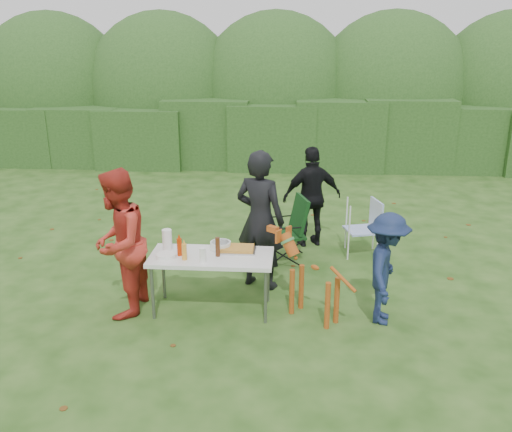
# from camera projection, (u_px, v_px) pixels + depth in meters

# --- Properties ---
(ground) EXTENTS (80.00, 80.00, 0.00)m
(ground) POSITION_uv_depth(u_px,v_px,m) (243.00, 315.00, 6.70)
(ground) COLOR #1E4211
(hedge_row) EXTENTS (22.00, 1.40, 1.70)m
(hedge_row) POSITION_uv_depth(u_px,v_px,m) (273.00, 135.00, 14.00)
(hedge_row) COLOR #23471C
(hedge_row) RESTS_ON ground
(shrub_backdrop) EXTENTS (20.00, 2.60, 3.20)m
(shrub_backdrop) POSITION_uv_depth(u_px,v_px,m) (275.00, 99.00, 15.28)
(shrub_backdrop) COLOR #3D6628
(shrub_backdrop) RESTS_ON ground
(folding_table) EXTENTS (1.50, 0.70, 0.74)m
(folding_table) POSITION_uv_depth(u_px,v_px,m) (211.00, 259.00, 6.61)
(folding_table) COLOR silver
(folding_table) RESTS_ON ground
(person_cook) EXTENTS (0.82, 0.69, 1.90)m
(person_cook) POSITION_uv_depth(u_px,v_px,m) (260.00, 220.00, 7.21)
(person_cook) COLOR black
(person_cook) RESTS_ON ground
(person_red_jacket) EXTENTS (0.72, 0.91, 1.82)m
(person_red_jacket) POSITION_uv_depth(u_px,v_px,m) (118.00, 244.00, 6.49)
(person_red_jacket) COLOR #B32C21
(person_red_jacket) RESTS_ON ground
(person_black_puffy) EXTENTS (1.03, 0.66, 1.64)m
(person_black_puffy) POSITION_uv_depth(u_px,v_px,m) (312.00, 197.00, 8.71)
(person_black_puffy) COLOR black
(person_black_puffy) RESTS_ON ground
(child) EXTENTS (0.69, 0.97, 1.36)m
(child) POSITION_uv_depth(u_px,v_px,m) (386.00, 269.00, 6.36)
(child) COLOR #162245
(child) RESTS_ON ground
(dog) EXTENTS (1.10, 1.00, 1.02)m
(dog) POSITION_uv_depth(u_px,v_px,m) (315.00, 280.00, 6.48)
(dog) COLOR #9C4716
(dog) RESTS_ON ground
(camping_chair) EXTENTS (0.81, 0.81, 1.03)m
(camping_chair) POSITION_uv_depth(u_px,v_px,m) (284.00, 230.00, 8.10)
(camping_chair) COLOR #103612
(camping_chair) RESTS_ON ground
(lawn_chair) EXTENTS (0.64, 0.64, 0.89)m
(lawn_chair) POSITION_uv_depth(u_px,v_px,m) (362.00, 228.00, 8.43)
(lawn_chair) COLOR #486DD1
(lawn_chair) RESTS_ON ground
(food_tray) EXTENTS (0.45, 0.30, 0.02)m
(food_tray) POSITION_uv_depth(u_px,v_px,m) (237.00, 250.00, 6.73)
(food_tray) COLOR #B7B7BA
(food_tray) RESTS_ON folding_table
(focaccia_bread) EXTENTS (0.40, 0.26, 0.04)m
(focaccia_bread) POSITION_uv_depth(u_px,v_px,m) (237.00, 248.00, 6.72)
(focaccia_bread) COLOR #C58632
(focaccia_bread) RESTS_ON food_tray
(mustard_bottle) EXTENTS (0.06, 0.06, 0.20)m
(mustard_bottle) POSITION_uv_depth(u_px,v_px,m) (184.00, 252.00, 6.44)
(mustard_bottle) COLOR gold
(mustard_bottle) RESTS_ON folding_table
(ketchup_bottle) EXTENTS (0.06, 0.06, 0.22)m
(ketchup_bottle) POSITION_uv_depth(u_px,v_px,m) (179.00, 247.00, 6.56)
(ketchup_bottle) COLOR #B02904
(ketchup_bottle) RESTS_ON folding_table
(beer_bottle) EXTENTS (0.06, 0.06, 0.24)m
(beer_bottle) POSITION_uv_depth(u_px,v_px,m) (218.00, 247.00, 6.53)
(beer_bottle) COLOR #47230F
(beer_bottle) RESTS_ON folding_table
(paper_towel_roll) EXTENTS (0.12, 0.12, 0.26)m
(paper_towel_roll) POSITION_uv_depth(u_px,v_px,m) (167.00, 239.00, 6.74)
(paper_towel_roll) COLOR white
(paper_towel_roll) RESTS_ON folding_table
(cup_stack) EXTENTS (0.08, 0.08, 0.18)m
(cup_stack) POSITION_uv_depth(u_px,v_px,m) (203.00, 255.00, 6.37)
(cup_stack) COLOR white
(cup_stack) RESTS_ON folding_table
(pasta_bowl) EXTENTS (0.26, 0.26, 0.10)m
(pasta_bowl) POSITION_uv_depth(u_px,v_px,m) (221.00, 246.00, 6.77)
(pasta_bowl) COLOR silver
(pasta_bowl) RESTS_ON folding_table
(plate_stack) EXTENTS (0.24, 0.24, 0.05)m
(plate_stack) POSITION_uv_depth(u_px,v_px,m) (166.00, 256.00, 6.52)
(plate_stack) COLOR white
(plate_stack) RESTS_ON folding_table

